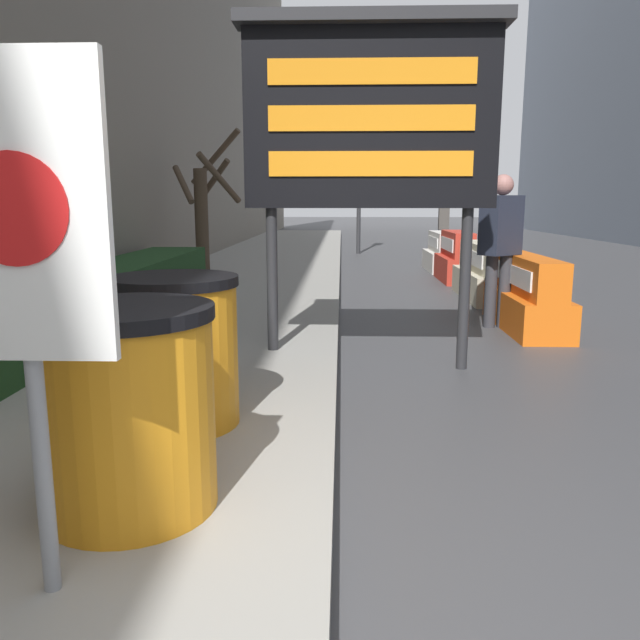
{
  "coord_description": "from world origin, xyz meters",
  "views": [
    {
      "loc": [
        0.03,
        -1.73,
        1.52
      ],
      "look_at": [
        -0.2,
        4.98,
        0.23
      ],
      "focal_mm": 35.0,
      "sensor_mm": 36.0,
      "label": 1
    }
  ],
  "objects_px": {
    "jersey_barrier_cream": "(482,274)",
    "traffic_cone_near": "(455,252)",
    "message_board": "(370,117)",
    "warning_sign": "(20,245)",
    "jersey_barrier_orange_far": "(527,297)",
    "traffic_light_near_curb": "(360,138)",
    "pedestrian_passerby": "(500,238)",
    "jersey_barrier_white": "(442,254)",
    "traffic_cone_mid": "(459,251)",
    "jersey_barrier_red_striped": "(457,259)",
    "barrel_drum_middle": "(175,351)",
    "barrel_drum_foreground": "(127,408)",
    "pedestrian_worker": "(444,223)"
  },
  "relations": [
    {
      "from": "jersey_barrier_cream",
      "to": "jersey_barrier_white",
      "type": "height_order",
      "value": "jersey_barrier_cream"
    },
    {
      "from": "barrel_drum_foreground",
      "to": "warning_sign",
      "type": "bearing_deg",
      "value": -97.35
    },
    {
      "from": "jersey_barrier_red_striped",
      "to": "pedestrian_worker",
      "type": "distance_m",
      "value": 4.38
    },
    {
      "from": "traffic_cone_mid",
      "to": "message_board",
      "type": "bearing_deg",
      "value": -104.82
    },
    {
      "from": "warning_sign",
      "to": "traffic_cone_mid",
      "type": "distance_m",
      "value": 14.75
    },
    {
      "from": "barrel_drum_foreground",
      "to": "pedestrian_worker",
      "type": "relative_size",
      "value": 0.56
    },
    {
      "from": "barrel_drum_foreground",
      "to": "pedestrian_worker",
      "type": "height_order",
      "value": "pedestrian_worker"
    },
    {
      "from": "jersey_barrier_white",
      "to": "pedestrian_worker",
      "type": "height_order",
      "value": "pedestrian_worker"
    },
    {
      "from": "traffic_cone_near",
      "to": "traffic_cone_mid",
      "type": "xyz_separation_m",
      "value": [
        0.23,
        0.61,
        -0.0
      ]
    },
    {
      "from": "warning_sign",
      "to": "traffic_cone_near",
      "type": "xyz_separation_m",
      "value": [
        3.8,
        13.53,
        -1.1
      ]
    },
    {
      "from": "traffic_cone_mid",
      "to": "jersey_barrier_orange_far",
      "type": "bearing_deg",
      "value": -95.28
    },
    {
      "from": "barrel_drum_middle",
      "to": "traffic_cone_mid",
      "type": "xyz_separation_m",
      "value": [
        4.02,
        12.45,
        -0.35
      ]
    },
    {
      "from": "message_board",
      "to": "traffic_cone_near",
      "type": "xyz_separation_m",
      "value": [
        2.54,
        9.88,
        -1.94
      ]
    },
    {
      "from": "warning_sign",
      "to": "jersey_barrier_white",
      "type": "bearing_deg",
      "value": 74.86
    },
    {
      "from": "barrel_drum_foreground",
      "to": "pedestrian_worker",
      "type": "xyz_separation_m",
      "value": [
        3.57,
        13.82,
        0.35
      ]
    },
    {
      "from": "message_board",
      "to": "traffic_cone_mid",
      "type": "relative_size",
      "value": 5.4
    },
    {
      "from": "barrel_drum_middle",
      "to": "jersey_barrier_orange_far",
      "type": "relative_size",
      "value": 0.48
    },
    {
      "from": "jersey_barrier_cream",
      "to": "traffic_cone_mid",
      "type": "relative_size",
      "value": 3.55
    },
    {
      "from": "traffic_light_near_curb",
      "to": "pedestrian_passerby",
      "type": "relative_size",
      "value": 2.5
    },
    {
      "from": "message_board",
      "to": "traffic_light_near_curb",
      "type": "xyz_separation_m",
      "value": [
        0.25,
        12.78,
        1.06
      ]
    },
    {
      "from": "traffic_cone_near",
      "to": "pedestrian_worker",
      "type": "relative_size",
      "value": 0.35
    },
    {
      "from": "jersey_barrier_red_striped",
      "to": "traffic_cone_mid",
      "type": "bearing_deg",
      "value": 78.76
    },
    {
      "from": "warning_sign",
      "to": "jersey_barrier_white",
      "type": "relative_size",
      "value": 1.06
    },
    {
      "from": "traffic_cone_mid",
      "to": "pedestrian_worker",
      "type": "xyz_separation_m",
      "value": [
        -0.38,
        0.3,
        0.7
      ]
    },
    {
      "from": "message_board",
      "to": "jersey_barrier_red_striped",
      "type": "relative_size",
      "value": 1.86
    },
    {
      "from": "jersey_barrier_cream",
      "to": "pedestrian_passerby",
      "type": "xyz_separation_m",
      "value": [
        -0.32,
        -2.29,
        0.7
      ]
    },
    {
      "from": "jersey_barrier_orange_far",
      "to": "jersey_barrier_red_striped",
      "type": "relative_size",
      "value": 1.17
    },
    {
      "from": "message_board",
      "to": "traffic_cone_mid",
      "type": "xyz_separation_m",
      "value": [
        2.78,
        10.5,
        -1.95
      ]
    },
    {
      "from": "message_board",
      "to": "jersey_barrier_cream",
      "type": "distance_m",
      "value": 5.04
    },
    {
      "from": "traffic_cone_mid",
      "to": "traffic_light_near_curb",
      "type": "height_order",
      "value": "traffic_light_near_curb"
    },
    {
      "from": "jersey_barrier_cream",
      "to": "traffic_cone_near",
      "type": "distance_m",
      "value": 5.66
    },
    {
      "from": "jersey_barrier_orange_far",
      "to": "jersey_barrier_white",
      "type": "relative_size",
      "value": 1.12
    },
    {
      "from": "jersey_barrier_cream",
      "to": "jersey_barrier_red_striped",
      "type": "bearing_deg",
      "value": 90.0
    },
    {
      "from": "jersey_barrier_white",
      "to": "traffic_cone_mid",
      "type": "relative_size",
      "value": 3.02
    },
    {
      "from": "barrel_drum_middle",
      "to": "jersey_barrier_white",
      "type": "distance_m",
      "value": 10.76
    },
    {
      "from": "barrel_drum_foreground",
      "to": "traffic_cone_near",
      "type": "height_order",
      "value": "barrel_drum_foreground"
    },
    {
      "from": "jersey_barrier_orange_far",
      "to": "jersey_barrier_cream",
      "type": "distance_m",
      "value": 2.39
    },
    {
      "from": "traffic_cone_mid",
      "to": "pedestrian_worker",
      "type": "height_order",
      "value": "pedestrian_worker"
    },
    {
      "from": "traffic_light_near_curb",
      "to": "jersey_barrier_cream",
      "type": "bearing_deg",
      "value": -78.57
    },
    {
      "from": "warning_sign",
      "to": "jersey_barrier_orange_far",
      "type": "bearing_deg",
      "value": 59.58
    },
    {
      "from": "jersey_barrier_cream",
      "to": "barrel_drum_middle",
      "type": "bearing_deg",
      "value": -117.46
    },
    {
      "from": "jersey_barrier_cream",
      "to": "warning_sign",
      "type": "bearing_deg",
      "value": -112.26
    },
    {
      "from": "jersey_barrier_red_striped",
      "to": "jersey_barrier_white",
      "type": "height_order",
      "value": "jersey_barrier_red_striped"
    },
    {
      "from": "barrel_drum_middle",
      "to": "message_board",
      "type": "xyz_separation_m",
      "value": [
        1.25,
        1.95,
        1.6
      ]
    },
    {
      "from": "warning_sign",
      "to": "traffic_light_near_curb",
      "type": "bearing_deg",
      "value": 84.74
    },
    {
      "from": "jersey_barrier_red_striped",
      "to": "barrel_drum_middle",
      "type": "bearing_deg",
      "value": -110.93
    },
    {
      "from": "jersey_barrier_orange_far",
      "to": "jersey_barrier_red_striped",
      "type": "bearing_deg",
      "value": 90.0
    },
    {
      "from": "jersey_barrier_orange_far",
      "to": "jersey_barrier_cream",
      "type": "xyz_separation_m",
      "value": [
        0.0,
        2.39,
        -0.0
      ]
    },
    {
      "from": "traffic_cone_near",
      "to": "traffic_cone_mid",
      "type": "bearing_deg",
      "value": 69.22
    },
    {
      "from": "jersey_barrier_white",
      "to": "pedestrian_passerby",
      "type": "height_order",
      "value": "pedestrian_passerby"
    }
  ]
}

